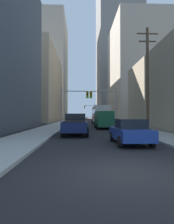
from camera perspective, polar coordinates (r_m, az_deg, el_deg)
The scene contains 18 objects.
ground_plane at distance 6.37m, azimuth 10.69°, elevation -16.82°, with size 400.00×400.00×0.00m, color black.
sidewalk_left at distance 56.14m, azimuth -5.97°, elevation -2.66°, with size 3.38×160.00×0.15m, color #9E9E99.
sidewalk_right at distance 56.39m, azimuth 4.73°, elevation -2.65°, with size 3.38×160.00×0.15m, color #9E9E99.
city_bus at distance 37.24m, azimuth 3.84°, elevation -0.67°, with size 2.67×11.53×3.40m.
pickup_truck_navy at distance 17.56m, azimuth -3.36°, elevation -3.60°, with size 2.20×5.45×1.90m.
cargo_van_green at distance 25.86m, azimuth 4.83°, elevation -1.97°, with size 2.16×5.22×2.26m.
sedan_blue at distance 12.20m, azimuth 12.31°, elevation -5.50°, with size 1.95×4.22×1.52m.
sedan_white at distance 27.12m, azimuth -3.05°, elevation -3.01°, with size 1.95×4.26×1.52m.
sedan_black at distance 36.18m, azimuth -2.54°, elevation -2.50°, with size 1.95×4.25×1.52m.
traffic_signal_near_left at distance 29.87m, azimuth -3.94°, elevation 3.49°, with size 4.18×0.44×6.00m.
traffic_signal_near_right at distance 30.08m, azimuth 5.13°, elevation 3.46°, with size 4.15×0.44×6.00m.
traffic_signal_far_right at distance 74.02m, azimuth 0.92°, elevation 0.83°, with size 4.08×0.44×6.00m.
utility_pole_right at distance 21.47m, azimuth 17.10°, elevation 9.61°, with size 2.20×0.28×10.77m.
street_lamp_right at distance 42.01m, azimuth 5.26°, elevation 2.81°, with size 2.04×0.32×7.50m.
building_left_mid_office at distance 60.71m, azimuth -19.85°, elevation 6.78°, with size 23.51×29.85×19.72m, color tan.
building_left_far_tower at distance 97.70m, azimuth -10.48°, elevation 11.93°, with size 14.66×28.13×47.03m, color #B7A893.
building_right_mid_block at distance 62.07m, azimuth 19.11°, elevation 10.69°, with size 24.95×21.36×28.45m, color #B7A893.
building_right_far_highrise at distance 101.30m, azimuth 8.95°, elevation 18.75°, with size 19.28×25.35×71.77m, color gray.
Camera 1 is at (-1.34, -5.98, 1.74)m, focal length 31.63 mm.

